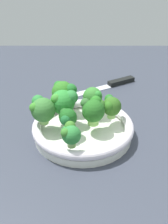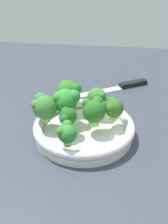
% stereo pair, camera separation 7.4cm
% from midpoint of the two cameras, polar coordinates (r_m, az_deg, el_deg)
% --- Properties ---
extents(ground_plane, '(1.30, 1.30, 0.03)m').
position_cam_midpoint_polar(ground_plane, '(0.81, 4.65, -3.97)').
color(ground_plane, '#383D4B').
extents(bowl, '(0.25, 0.25, 0.04)m').
position_cam_midpoint_polar(bowl, '(0.77, 2.76, -3.30)').
color(bowl, white).
rests_on(bowl, ground_plane).
extents(broccoli_floret_0, '(0.04, 0.05, 0.05)m').
position_cam_midpoint_polar(broccoli_floret_0, '(0.72, -0.18, -1.01)').
color(broccoli_floret_0, '#93C96F').
rests_on(broccoli_floret_0, bowl).
extents(broccoli_floret_1, '(0.04, 0.05, 0.05)m').
position_cam_midpoint_polar(broccoli_floret_1, '(0.66, -0.07, -3.98)').
color(broccoli_floret_1, '#84B060').
rests_on(broccoli_floret_1, bowl).
extents(broccoli_floret_2, '(0.06, 0.06, 0.07)m').
position_cam_midpoint_polar(broccoli_floret_2, '(0.73, 4.93, 0.27)').
color(broccoli_floret_2, '#96D964').
rests_on(broccoli_floret_2, bowl).
extents(broccoli_floret_3, '(0.06, 0.06, 0.07)m').
position_cam_midpoint_polar(broccoli_floret_3, '(0.75, -4.64, 0.91)').
color(broccoli_floret_3, '#93CA6A').
rests_on(broccoli_floret_3, bowl).
extents(broccoli_floret_4, '(0.05, 0.06, 0.06)m').
position_cam_midpoint_polar(broccoli_floret_4, '(0.76, 8.26, 0.75)').
color(broccoli_floret_4, '#9CD66C').
rests_on(broccoli_floret_4, bowl).
extents(broccoli_floret_5, '(0.05, 0.05, 0.06)m').
position_cam_midpoint_polar(broccoli_floret_5, '(0.80, 4.84, 2.61)').
color(broccoli_floret_5, '#8FD964').
rests_on(broccoli_floret_5, bowl).
extents(broccoli_floret_6, '(0.07, 0.06, 0.07)m').
position_cam_midpoint_polar(broccoli_floret_6, '(0.81, -0.25, 3.92)').
color(broccoli_floret_6, '#78C15B').
rests_on(broccoli_floret_6, bowl).
extents(broccoli_floret_7, '(0.07, 0.06, 0.07)m').
position_cam_midpoint_polar(broccoli_floret_7, '(0.76, -0.58, 2.04)').
color(broccoli_floret_7, '#89C366').
rests_on(broccoli_floret_7, bowl).
extents(knife, '(0.24, 0.15, 0.01)m').
position_cam_midpoint_polar(knife, '(1.02, 8.87, 4.63)').
color(knife, silver).
rests_on(knife, ground_plane).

